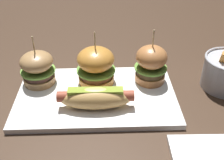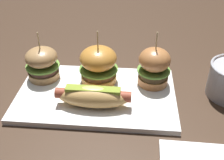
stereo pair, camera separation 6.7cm
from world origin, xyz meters
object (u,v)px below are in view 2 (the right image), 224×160
(platter_main, at_px, (97,95))
(slider_right, at_px, (154,66))
(slider_left, at_px, (42,63))
(slider_center, at_px, (97,65))
(hot_dog, at_px, (92,96))

(platter_main, distance_m, slider_right, 0.16)
(slider_left, height_order, slider_center, slider_center)
(platter_main, xyz_separation_m, slider_right, (0.14, 0.05, 0.06))
(platter_main, bearing_deg, hot_dog, -92.50)
(platter_main, height_order, slider_right, slider_right)
(hot_dog, relative_size, slider_center, 1.23)
(hot_dog, bearing_deg, slider_left, 144.10)
(platter_main, height_order, slider_center, slider_center)
(platter_main, height_order, hot_dog, hot_dog)
(slider_right, bearing_deg, hot_dog, -144.05)
(slider_left, distance_m, slider_right, 0.29)
(slider_left, bearing_deg, slider_right, -0.44)
(slider_center, relative_size, slider_right, 0.99)
(platter_main, xyz_separation_m, slider_left, (-0.15, 0.06, 0.05))
(slider_left, height_order, slider_right, slider_right)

